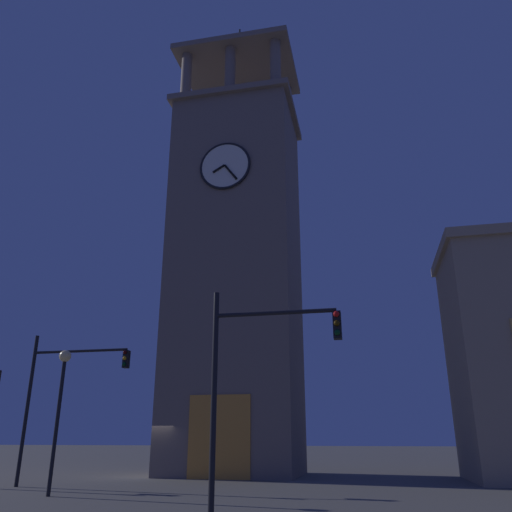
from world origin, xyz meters
TOP-DOWN VIEW (x-y plane):
  - ground_plane at (0.00, 0.00)m, footprint 200.00×200.00m
  - clocktower at (-3.69, -2.33)m, footprint 7.84×6.62m
  - traffic_signal_mid at (-8.17, 12.91)m, footprint 3.61×0.41m
  - traffic_signal_far at (2.00, 6.12)m, footprint 4.67×0.41m
  - street_lamp at (0.02, 9.12)m, footprint 0.44×0.44m

SIDE VIEW (x-z plane):
  - ground_plane at x=0.00m, z-range 0.00..0.00m
  - street_lamp at x=0.02m, z-range 1.01..6.08m
  - traffic_signal_mid at x=-8.17m, z-range 0.86..6.77m
  - traffic_signal_far at x=2.00m, z-range 0.96..7.27m
  - clocktower at x=-3.69m, z-range -3.27..26.98m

